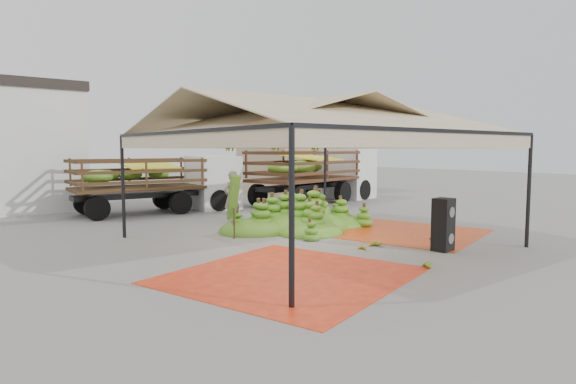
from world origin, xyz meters
TOP-DOWN VIEW (x-y plane):
  - ground at (0.00, 0.00)m, footprint 90.00×90.00m
  - canopy_tent at (0.00, 0.00)m, footprint 8.10×8.10m
  - building_tan at (10.00, 13.00)m, footprint 6.30×5.30m
  - tarp_left at (-2.77, -2.39)m, footprint 5.66×5.51m
  - tarp_right at (3.21, -0.51)m, footprint 5.39×5.53m
  - banana_heap at (1.20, 2.12)m, footprint 6.36×5.61m
  - hand_yellow_a at (0.24, -1.52)m, footprint 0.46×0.41m
  - hand_yellow_b at (0.83, -1.50)m, footprint 0.60×0.56m
  - hand_red_a at (2.82, -1.91)m, footprint 0.41×0.33m
  - hand_red_b at (2.38, -2.58)m, footprint 0.56×0.54m
  - hand_green at (-0.07, -3.70)m, footprint 0.61×0.61m
  - hanging_bunches at (-0.67, 0.96)m, footprint 3.24×0.24m
  - speaker_stack at (1.83, -2.89)m, footprint 0.55×0.49m
  - banana_leaves at (-1.23, 1.97)m, footprint 0.96×1.36m
  - vendor at (-0.10, 4.32)m, footprint 0.73×0.53m
  - truck_left at (-0.63, 8.78)m, footprint 6.84×2.73m
  - truck_right at (7.03, 7.70)m, footprint 7.99×4.23m

SIDE VIEW (x-z plane):
  - ground at x=0.00m, z-range 0.00..0.00m
  - banana_leaves at x=-1.23m, z-range -1.85..1.85m
  - tarp_right at x=3.21m, z-range 0.00..0.01m
  - tarp_left at x=-2.77m, z-range 0.00..0.01m
  - hand_yellow_a at x=0.24m, z-range 0.00..0.18m
  - hand_red_a at x=2.82m, z-range 0.00..0.18m
  - hand_red_b at x=2.38m, z-range 0.00..0.20m
  - hand_green at x=-0.07m, z-range 0.00..0.22m
  - hand_yellow_b at x=0.83m, z-range 0.00..0.22m
  - banana_heap at x=1.20m, z-range 0.00..1.18m
  - speaker_stack at x=1.83m, z-range 0.00..1.36m
  - vendor at x=-0.10m, z-range 0.00..1.85m
  - truck_left at x=-0.63m, z-range 0.27..2.57m
  - truck_right at x=7.03m, z-range 0.30..2.91m
  - building_tan at x=10.00m, z-range 0.02..4.12m
  - hanging_bunches at x=-0.67m, z-range 2.52..2.72m
  - canopy_tent at x=0.00m, z-range 1.30..5.30m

